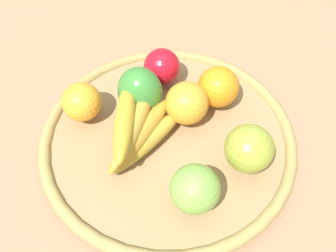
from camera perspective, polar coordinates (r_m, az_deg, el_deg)
The scene contains 10 objects.
ground_plane at distance 0.69m, azimuth 0.00°, elevation -2.73°, with size 2.40×2.40×0.00m, color #9A7153.
basket at distance 0.68m, azimuth 0.00°, elevation -1.90°, with size 0.46×0.46×0.03m.
bell_pepper at distance 0.67m, azimuth -4.30°, elevation 5.35°, with size 0.08×0.07×0.09m, color #377C31.
banana_bunch at distance 0.62m, azimuth -4.81°, elevation -0.61°, with size 0.17×0.17×0.08m.
orange_2 at distance 0.69m, azimuth 7.66°, elevation 5.94°, with size 0.08×0.08×0.08m, color orange.
orange_1 at distance 0.66m, azimuth 2.89°, elevation 3.49°, with size 0.08×0.08×0.08m, color orange.
apple_0 at distance 0.56m, azimuth 4.14°, elevation -9.50°, with size 0.08×0.08×0.08m, color #76AC45.
orange_0 at distance 0.68m, azimuth -13.00°, elevation 3.61°, with size 0.07×0.07×0.07m, color orange.
apple_1 at distance 0.61m, azimuth 12.25°, elevation -3.36°, with size 0.08×0.08×0.08m, color olive.
apple_2 at distance 0.73m, azimuth -0.95°, elevation 9.01°, with size 0.07×0.07×0.07m, color red.
Camera 1 is at (-0.35, 0.19, 0.56)m, focal length 40.04 mm.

